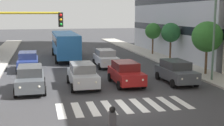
{
  "coord_description": "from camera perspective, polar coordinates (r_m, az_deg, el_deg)",
  "views": [
    {
      "loc": [
        4.63,
        16.51,
        5.29
      ],
      "look_at": [
        -0.78,
        -6.24,
        1.51
      ],
      "focal_mm": 49.56,
      "sensor_mm": 36.0,
      "label": 1
    }
  ],
  "objects": [
    {
      "name": "street_lamp_right",
      "position": [
        29.42,
        -19.94,
        6.8
      ],
      "size": [
        2.98,
        0.28,
        6.8
      ],
      "color": "#4C6B56",
      "rests_on": "sidewalk_right"
    },
    {
      "name": "traffic_light_gantry",
      "position": [
        16.93,
        -18.79,
        3.26
      ],
      "size": [
        4.18,
        0.36,
        5.5
      ],
      "color": "#AD991E",
      "rests_on": "ground_plane"
    },
    {
      "name": "car_2",
      "position": [
        22.42,
        -5.45,
        -2.19
      ],
      "size": [
        2.02,
        4.44,
        1.72
      ],
      "color": "#B2B7BC",
      "rests_on": "ground_plane"
    },
    {
      "name": "car_0",
      "position": [
        24.08,
        11.71,
        -1.55
      ],
      "size": [
        2.02,
        4.44,
        1.72
      ],
      "color": "#474C51",
      "rests_on": "ground_plane"
    },
    {
      "name": "car_row2_0",
      "position": [
        29.78,
        -15.24,
        0.36
      ],
      "size": [
        2.02,
        4.44,
        1.72
      ],
      "color": "navy",
      "rests_on": "ground_plane"
    },
    {
      "name": "street_tree_1",
      "position": [
        27.33,
        17.15,
        4.63
      ],
      "size": [
        2.6,
        2.6,
        4.47
      ],
      "color": "#513823",
      "rests_on": "sidewalk_left"
    },
    {
      "name": "bus_behind_traffic",
      "position": [
        36.57,
        -8.65,
        3.7
      ],
      "size": [
        2.78,
        10.5,
        3.0
      ],
      "color": "#286BAD",
      "rests_on": "ground_plane"
    },
    {
      "name": "street_tree_3",
      "position": [
        39.47,
        7.56,
        5.86
      ],
      "size": [
        2.01,
        2.01,
        3.92
      ],
      "color": "#513823",
      "rests_on": "sidewalk_left"
    },
    {
      "name": "car_3",
      "position": [
        21.84,
        -14.83,
        -2.76
      ],
      "size": [
        2.02,
        4.44,
        1.72
      ],
      "color": "#474C51",
      "rests_on": "ground_plane"
    },
    {
      "name": "street_tree_2",
      "position": [
        34.39,
        10.79,
        5.52
      ],
      "size": [
        2.11,
        2.11,
        4.11
      ],
      "color": "#513823",
      "rests_on": "sidewalk_left"
    },
    {
      "name": "ground_plane",
      "position": [
        17.95,
        2.2,
        -7.97
      ],
      "size": [
        180.0,
        180.0,
        0.0
      ],
      "primitive_type": "plane",
      "color": "#38383A"
    },
    {
      "name": "street_lamp_left",
      "position": [
        24.68,
        17.68,
        7.28
      ],
      "size": [
        2.51,
        0.28,
        7.48
      ],
      "color": "#4C6B56",
      "rests_on": "sidewalk_left"
    },
    {
      "name": "crosswalk_markings",
      "position": [
        17.95,
        2.2,
        -7.96
      ],
      "size": [
        7.65,
        2.8,
        0.01
      ],
      "color": "silver",
      "rests_on": "ground_plane"
    },
    {
      "name": "car_1",
      "position": [
        23.04,
        2.56,
        -1.85
      ],
      "size": [
        2.02,
        4.44,
        1.72
      ],
      "color": "maroon",
      "rests_on": "ground_plane"
    },
    {
      "name": "car_row2_1",
      "position": [
        30.67,
        -1.2,
        0.93
      ],
      "size": [
        2.02,
        4.44,
        1.72
      ],
      "color": "silver",
      "rests_on": "ground_plane"
    }
  ]
}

